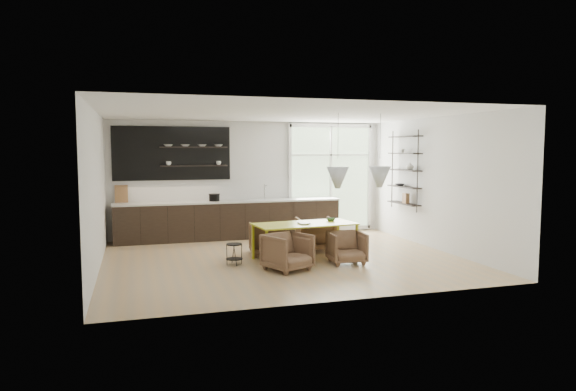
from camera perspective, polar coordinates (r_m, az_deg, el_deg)
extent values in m
cube|color=tan|center=(10.40, -0.47, -7.07)|extent=(7.00, 6.00, 0.01)
cube|color=silver|center=(13.10, -4.14, 1.87)|extent=(7.00, 0.02, 2.90)
cube|color=silver|center=(9.82, -20.51, 0.45)|extent=(0.02, 6.00, 2.90)
cube|color=silver|center=(11.66, 16.27, 1.27)|extent=(0.02, 6.00, 2.90)
cube|color=white|center=(10.19, -0.49, 9.10)|extent=(7.00, 6.00, 0.01)
cube|color=#B2D1A5|center=(13.70, 4.70, 2.01)|extent=(2.20, 0.02, 2.70)
cube|color=silver|center=(13.67, 4.75, 2.00)|extent=(2.30, 0.08, 2.80)
cone|color=silver|center=(10.02, 5.55, 1.99)|extent=(0.44, 0.44, 0.42)
cone|color=silver|center=(10.40, 10.15, 2.05)|extent=(0.44, 0.44, 0.42)
cylinder|color=black|center=(10.01, 5.59, 6.60)|extent=(0.01, 0.01, 0.89)
cylinder|color=black|center=(10.38, 10.22, 6.49)|extent=(0.01, 0.01, 0.89)
cube|color=black|center=(12.75, -6.42, -2.76)|extent=(5.50, 0.65, 0.90)
cube|color=beige|center=(12.69, -6.44, -0.66)|extent=(5.54, 0.69, 0.04)
cube|color=silver|center=(12.98, -6.71, 0.71)|extent=(5.50, 0.02, 0.55)
cube|color=black|center=(12.76, -12.73, 4.59)|extent=(2.80, 0.06, 1.30)
cube|color=black|center=(12.66, -10.44, 5.30)|extent=(1.60, 0.28, 0.03)
cube|color=black|center=(12.67, -10.40, 3.27)|extent=(1.60, 0.28, 0.03)
cube|color=#976945|center=(12.71, -18.03, 0.17)|extent=(0.30, 0.10, 0.42)
cylinder|color=silver|center=(12.96, -2.61, 0.38)|extent=(0.02, 0.02, 0.40)
imported|color=white|center=(12.61, -13.16, 5.44)|extent=(0.22, 0.22, 0.05)
imported|color=white|center=(12.64, -11.34, 5.48)|extent=(0.22, 0.22, 0.05)
imported|color=white|center=(12.68, -9.54, 5.50)|extent=(0.22, 0.22, 0.05)
imported|color=white|center=(12.74, -7.74, 5.53)|extent=(0.22, 0.22, 0.05)
imported|color=white|center=(12.61, -13.12, 3.50)|extent=(0.12, 0.12, 0.10)
imported|color=white|center=(12.74, -7.72, 3.60)|extent=(0.12, 0.12, 0.10)
cylinder|color=black|center=(12.62, -8.19, -0.26)|extent=(0.26, 0.26, 0.16)
cube|color=black|center=(12.08, 14.20, 2.63)|extent=(0.02, 0.02, 1.90)
cube|color=black|center=(13.13, 11.51, 2.88)|extent=(0.02, 0.02, 1.90)
cube|color=black|center=(12.66, 12.73, -0.86)|extent=(0.26, 1.20, 0.02)
cube|color=black|center=(12.63, 12.76, 0.95)|extent=(0.26, 1.20, 0.02)
cube|color=black|center=(12.60, 12.80, 2.76)|extent=(0.26, 1.20, 0.02)
cube|color=black|center=(12.59, 12.84, 4.58)|extent=(0.26, 1.20, 0.03)
cube|color=black|center=(12.60, 12.87, 6.40)|extent=(0.26, 1.20, 0.03)
imported|color=white|center=(12.38, 13.38, 3.21)|extent=(0.18, 0.18, 0.19)
imported|color=#333338|center=(12.80, 12.33, 1.19)|extent=(0.22, 0.22, 0.05)
imported|color=white|center=(12.68, 12.62, 4.85)|extent=(0.10, 0.10, 0.09)
cube|color=#976945|center=(12.56, 12.96, -0.30)|extent=(0.10, 0.18, 0.24)
cube|color=#ADAF19|center=(10.23, 1.89, -3.19)|extent=(2.07, 1.08, 0.03)
cube|color=#ADAF19|center=(9.57, -2.38, -5.99)|extent=(0.05, 0.05, 0.70)
cube|color=#ADAF19|center=(10.32, -3.90, -5.17)|extent=(0.05, 0.05, 0.70)
cube|color=#ADAF19|center=(10.36, 7.65, -5.17)|extent=(0.05, 0.05, 0.70)
cube|color=#ADAF19|center=(11.06, 5.57, -4.50)|extent=(0.05, 0.05, 0.70)
imported|color=brown|center=(10.77, -2.31, -4.80)|extent=(0.81, 0.82, 0.67)
imported|color=brown|center=(11.21, 3.04, -4.28)|extent=(0.88, 0.90, 0.72)
imported|color=brown|center=(9.37, -0.04, -6.29)|extent=(0.97, 0.98, 0.68)
imported|color=brown|center=(10.00, 6.55, -5.77)|extent=(0.71, 0.73, 0.62)
cylinder|color=black|center=(9.86, -6.01, -5.41)|extent=(0.30, 0.30, 0.02)
cylinder|color=black|center=(9.92, -5.99, -7.01)|extent=(0.32, 0.32, 0.01)
cylinder|color=black|center=(9.92, -5.18, -6.50)|extent=(0.01, 0.01, 0.40)
cylinder|color=black|center=(10.04, -6.10, -6.37)|extent=(0.01, 0.01, 0.40)
cylinder|color=black|center=(9.88, -6.81, -6.56)|extent=(0.01, 0.01, 0.40)
cylinder|color=black|center=(9.76, -5.88, -6.70)|extent=(0.01, 0.01, 0.40)
imported|color=white|center=(10.12, 1.21, -3.11)|extent=(0.21, 0.29, 0.03)
imported|color=#467145|center=(10.61, 4.79, -2.67)|extent=(0.22, 0.22, 0.06)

